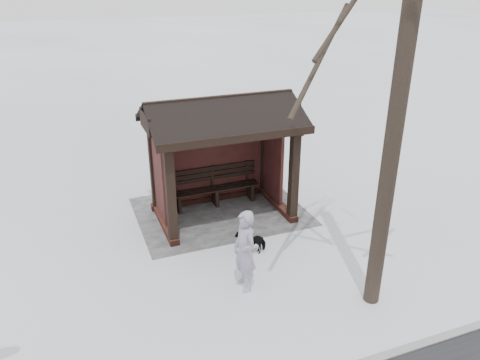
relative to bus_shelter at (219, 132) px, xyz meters
name	(u,v)px	position (x,y,z in m)	size (l,w,h in m)	color
ground	(223,215)	(0.00, 0.16, -2.17)	(120.00, 120.00, 0.00)	white
trampled_patch	(220,211)	(0.00, -0.04, -2.16)	(4.20, 3.20, 0.02)	gray
bus_shelter	(219,132)	(0.00, 0.00, 0.00)	(3.60, 2.40, 3.09)	#3D1D16
pedestrian	(245,251)	(0.59, 3.14, -1.34)	(0.60, 0.40, 1.65)	#9C93AC
dog	(251,242)	(0.00, 2.03, -1.89)	(0.30, 0.65, 0.55)	black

